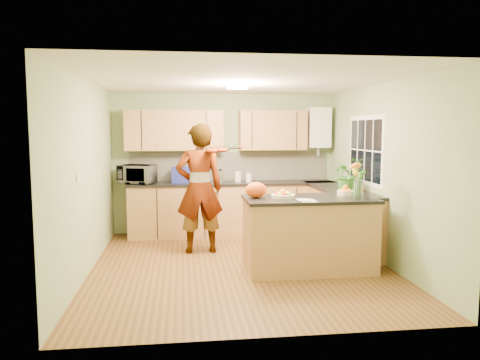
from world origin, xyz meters
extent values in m
plane|color=#583819|center=(0.00, 0.00, 0.00)|extent=(4.50, 4.50, 0.00)
cube|color=silver|center=(0.00, 0.00, 2.50)|extent=(4.00, 4.50, 0.02)
cube|color=gray|center=(0.00, 2.25, 1.25)|extent=(4.00, 0.02, 2.50)
cube|color=gray|center=(0.00, -2.25, 1.25)|extent=(4.00, 0.02, 2.50)
cube|color=gray|center=(-2.00, 0.00, 1.25)|extent=(0.02, 4.50, 2.50)
cube|color=gray|center=(2.00, 0.00, 1.25)|extent=(0.02, 4.50, 2.50)
cube|color=#A16A40|center=(0.10, 1.95, 0.45)|extent=(3.60, 0.60, 0.90)
cube|color=black|center=(0.10, 1.94, 0.92)|extent=(3.64, 0.62, 0.04)
cube|color=#A16A40|center=(1.70, 0.85, 0.45)|extent=(0.60, 2.20, 0.90)
cube|color=black|center=(1.69, 0.85, 0.92)|extent=(0.62, 2.24, 0.04)
cube|color=beige|center=(0.10, 2.23, 1.20)|extent=(3.60, 0.02, 0.52)
cube|color=#A16A40|center=(-0.90, 2.08, 1.85)|extent=(1.70, 0.34, 0.70)
cube|color=#A16A40|center=(0.85, 2.08, 1.85)|extent=(1.20, 0.34, 0.70)
cube|color=white|center=(1.70, 2.09, 1.90)|extent=(0.40, 0.30, 0.72)
cylinder|color=#AFAFB3|center=(1.70, 2.09, 1.50)|extent=(0.06, 0.06, 0.20)
cube|color=white|center=(1.99, 0.60, 1.55)|extent=(0.01, 1.30, 1.05)
cube|color=black|center=(1.99, 0.60, 1.55)|extent=(0.01, 1.18, 0.92)
cube|color=white|center=(-1.99, -0.60, 1.30)|extent=(0.02, 0.09, 0.09)
cylinder|color=#FFEABF|center=(0.00, 0.30, 2.46)|extent=(0.30, 0.30, 0.06)
cylinder|color=white|center=(0.00, 0.30, 2.49)|extent=(0.10, 0.10, 0.02)
cube|color=#A16A40|center=(0.88, -0.29, 0.47)|extent=(1.66, 0.83, 0.93)
cube|color=black|center=(0.88, -0.29, 0.95)|extent=(1.70, 0.87, 0.04)
cylinder|color=#F8E6C6|center=(0.53, -0.29, 1.00)|extent=(0.31, 0.31, 0.05)
cylinder|color=#F8E6C6|center=(1.43, -0.14, 1.01)|extent=(0.22, 0.22, 0.07)
cylinder|color=silver|center=(1.48, -0.47, 1.09)|extent=(0.12, 0.12, 0.23)
ellipsoid|color=#FF5115|center=(0.18, -0.24, 1.08)|extent=(0.35, 0.32, 0.21)
cube|color=silver|center=(0.78, -0.59, 0.98)|extent=(0.19, 0.27, 0.01)
imported|color=tan|center=(-0.52, 0.80, 0.98)|extent=(0.75, 0.52, 1.95)
imported|color=white|center=(-1.54, 1.92, 1.10)|extent=(0.68, 0.58, 0.32)
cube|color=navy|center=(-0.79, 1.98, 1.07)|extent=(0.34, 0.26, 0.27)
cylinder|color=#AFAFB3|center=(-0.11, 1.94, 1.04)|extent=(0.15, 0.15, 0.20)
sphere|color=black|center=(-0.11, 1.94, 1.18)|extent=(0.07, 0.07, 0.07)
cylinder|color=#F8E6C6|center=(0.21, 1.99, 1.03)|extent=(0.12, 0.12, 0.18)
cylinder|color=white|center=(0.40, 1.92, 1.02)|extent=(0.12, 0.12, 0.16)
imported|color=#387A28|center=(1.70, 0.54, 1.19)|extent=(0.51, 0.46, 0.50)
camera|label=1|loc=(-0.78, -6.21, 1.86)|focal=35.00mm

